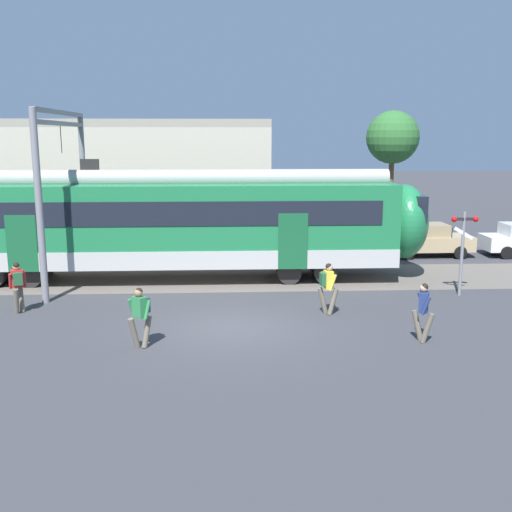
{
  "coord_description": "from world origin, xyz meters",
  "views": [
    {
      "loc": [
        -0.1,
        -17.0,
        5.59
      ],
      "look_at": [
        0.87,
        2.83,
        1.6
      ],
      "focal_mm": 42.0,
      "sensor_mm": 36.0,
      "label": 1
    }
  ],
  "objects_px": {
    "pedestrian_navy": "(423,308)",
    "pedestrian_green": "(140,312)",
    "parked_car_tan": "(428,240)",
    "crossing_signal": "(463,240)",
    "pedestrian_red": "(18,283)",
    "pedestrian_yellow": "(328,284)"
  },
  "relations": [
    {
      "from": "pedestrian_navy",
      "to": "crossing_signal",
      "type": "distance_m",
      "value": 5.67
    },
    {
      "from": "pedestrian_green",
      "to": "crossing_signal",
      "type": "distance_m",
      "value": 11.69
    },
    {
      "from": "pedestrian_yellow",
      "to": "pedestrian_navy",
      "type": "height_order",
      "value": "same"
    },
    {
      "from": "parked_car_tan",
      "to": "pedestrian_red",
      "type": "bearing_deg",
      "value": -152.17
    },
    {
      "from": "pedestrian_red",
      "to": "pedestrian_green",
      "type": "distance_m",
      "value": 5.54
    },
    {
      "from": "pedestrian_green",
      "to": "pedestrian_yellow",
      "type": "height_order",
      "value": "same"
    },
    {
      "from": "pedestrian_green",
      "to": "pedestrian_yellow",
      "type": "bearing_deg",
      "value": 27.03
    },
    {
      "from": "pedestrian_green",
      "to": "crossing_signal",
      "type": "xyz_separation_m",
      "value": [
        10.6,
        4.84,
        1.02
      ]
    },
    {
      "from": "pedestrian_yellow",
      "to": "pedestrian_green",
      "type": "bearing_deg",
      "value": -152.97
    },
    {
      "from": "pedestrian_red",
      "to": "crossing_signal",
      "type": "xyz_separation_m",
      "value": [
        14.96,
        1.42,
        1.02
      ]
    },
    {
      "from": "pedestrian_red",
      "to": "pedestrian_green",
      "type": "relative_size",
      "value": 1.0
    },
    {
      "from": "pedestrian_yellow",
      "to": "crossing_signal",
      "type": "height_order",
      "value": "crossing_signal"
    },
    {
      "from": "pedestrian_navy",
      "to": "parked_car_tan",
      "type": "distance_m",
      "value": 12.55
    },
    {
      "from": "pedestrian_green",
      "to": "parked_car_tan",
      "type": "bearing_deg",
      "value": 45.36
    },
    {
      "from": "pedestrian_navy",
      "to": "pedestrian_green",
      "type": "bearing_deg",
      "value": -179.31
    },
    {
      "from": "pedestrian_yellow",
      "to": "pedestrian_navy",
      "type": "xyz_separation_m",
      "value": [
        2.19,
        -2.71,
        -0.03
      ]
    },
    {
      "from": "crossing_signal",
      "to": "pedestrian_green",
      "type": "bearing_deg",
      "value": -155.44
    },
    {
      "from": "pedestrian_green",
      "to": "pedestrian_red",
      "type": "bearing_deg",
      "value": 141.93
    },
    {
      "from": "crossing_signal",
      "to": "pedestrian_red",
      "type": "bearing_deg",
      "value": -174.56
    },
    {
      "from": "pedestrian_yellow",
      "to": "pedestrian_navy",
      "type": "relative_size",
      "value": 1.0
    },
    {
      "from": "pedestrian_green",
      "to": "crossing_signal",
      "type": "relative_size",
      "value": 0.56
    },
    {
      "from": "pedestrian_red",
      "to": "pedestrian_navy",
      "type": "height_order",
      "value": "same"
    }
  ]
}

